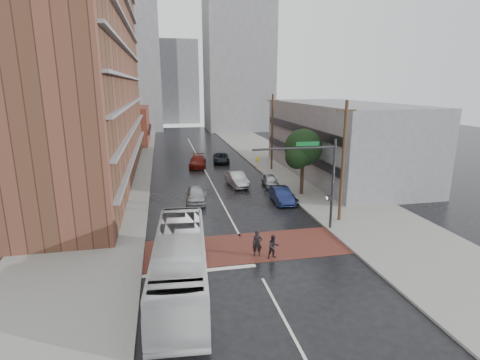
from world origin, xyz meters
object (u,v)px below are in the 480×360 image
object	(u,v)px
transit_bus	(180,263)
car_travel_b	(237,179)
car_travel_c	(198,161)
car_parked_mid	(285,196)
pedestrian_b	(274,247)
car_travel_a	(196,194)
suv_travel	(221,158)
pedestrian_a	(257,243)
car_parked_far	(270,181)
car_parked_near	(281,195)

from	to	relation	value
transit_bus	car_travel_b	world-z (taller)	transit_bus
car_travel_c	car_parked_mid	distance (m)	19.34
pedestrian_b	car_travel_a	size ratio (longest dim) A/B	0.35
car_travel_c	suv_travel	distance (m)	4.35
pedestrian_a	car_parked_far	xyz separation A→B (m)	(5.86, 16.97, -0.24)
car_parked_far	car_travel_c	bearing A→B (deg)	124.77
car_parked_mid	transit_bus	bearing A→B (deg)	-127.88
transit_bus	car_parked_near	world-z (taller)	transit_bus
suv_travel	car_parked_mid	bearing A→B (deg)	-75.19
transit_bus	pedestrian_b	size ratio (longest dim) A/B	7.30
pedestrian_b	car_parked_far	bearing A→B (deg)	66.24
transit_bus	car_parked_mid	bearing A→B (deg)	57.24
car_travel_b	car_parked_far	world-z (taller)	car_travel_b
pedestrian_a	suv_travel	world-z (taller)	pedestrian_a
pedestrian_b	transit_bus	bearing A→B (deg)	-164.09
pedestrian_b	car_parked_mid	world-z (taller)	pedestrian_b
car_travel_c	car_parked_far	distance (m)	14.01
car_travel_b	car_parked_mid	bearing A→B (deg)	-70.12
transit_bus	car_travel_c	world-z (taller)	transit_bus
transit_bus	suv_travel	xyz separation A→B (m)	(7.76, 34.67, -0.95)
car_travel_a	pedestrian_a	bearing A→B (deg)	-70.73
suv_travel	car_parked_mid	xyz separation A→B (m)	(3.05, -20.41, -0.07)
car_travel_c	car_parked_far	size ratio (longest dim) A/B	1.40
pedestrian_b	car_travel_b	distance (m)	18.48
car_parked_mid	car_parked_far	distance (m)	6.01
car_parked_near	car_parked_far	world-z (taller)	car_parked_near
transit_bus	suv_travel	bearing A→B (deg)	81.78
car_travel_a	car_parked_mid	size ratio (longest dim) A/B	1.10
transit_bus	car_travel_a	world-z (taller)	transit_bus
pedestrian_b	car_travel_c	world-z (taller)	pedestrian_b
pedestrian_b	suv_travel	distance (m)	31.95
pedestrian_b	car_travel_c	bearing A→B (deg)	85.96
car_parked_near	car_travel_a	bearing A→B (deg)	170.20
car_travel_c	car_parked_near	bearing A→B (deg)	-61.79
car_travel_b	suv_travel	world-z (taller)	car_travel_b
car_travel_b	pedestrian_b	bearing A→B (deg)	-99.98
pedestrian_b	car_parked_near	distance (m)	12.26
car_travel_b	car_parked_near	distance (m)	7.56
car_travel_c	car_parked_mid	bearing A→B (deg)	-60.75
car_travel_a	car_parked_mid	bearing A→B (deg)	-5.09
pedestrian_b	car_travel_a	bearing A→B (deg)	98.07
transit_bus	pedestrian_a	bearing A→B (deg)	36.67
car_parked_near	car_parked_far	distance (m)	6.03
car_travel_c	car_parked_mid	world-z (taller)	car_travel_c
pedestrian_a	car_parked_far	distance (m)	17.95
car_travel_a	car_parked_near	size ratio (longest dim) A/B	1.05
car_travel_a	car_travel_c	xyz separation A→B (m)	(1.72, 16.38, -0.01)
car_travel_a	car_travel_b	size ratio (longest dim) A/B	0.98
pedestrian_b	suv_travel	size ratio (longest dim) A/B	0.33
car_travel_a	car_travel_b	world-z (taller)	car_travel_a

